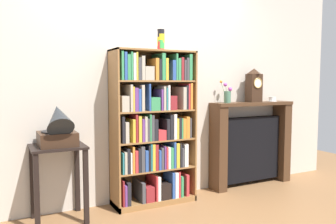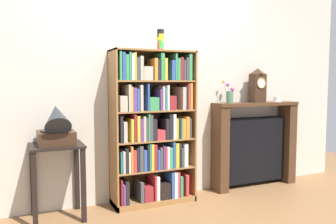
% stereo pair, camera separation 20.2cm
% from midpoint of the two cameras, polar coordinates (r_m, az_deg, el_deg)
% --- Properties ---
extents(ground_plane, '(8.13, 6.40, 0.02)m').
position_cam_midpoint_polar(ground_plane, '(3.82, -3.43, -15.27)').
color(ground_plane, brown).
extents(wall_back, '(5.13, 0.08, 2.60)m').
position_cam_midpoint_polar(wall_back, '(3.92, -2.62, 4.81)').
color(wall_back, beige).
rests_on(wall_back, ground).
extents(bookshelf, '(0.89, 0.33, 1.64)m').
position_cam_midpoint_polar(bookshelf, '(3.68, -3.98, -2.99)').
color(bookshelf, olive).
rests_on(bookshelf, ground).
extents(cup_stack, '(0.08, 0.08, 0.22)m').
position_cam_midpoint_polar(cup_stack, '(3.67, -2.79, 11.88)').
color(cup_stack, red).
rests_on(cup_stack, bookshelf).
extents(side_table_left, '(0.49, 0.43, 0.72)m').
position_cam_midpoint_polar(side_table_left, '(3.44, -19.42, -8.63)').
color(side_table_left, black).
rests_on(side_table_left, ground).
extents(gramophone, '(0.33, 0.45, 0.46)m').
position_cam_midpoint_polar(gramophone, '(3.32, -19.48, -2.47)').
color(gramophone, '#382316').
rests_on(gramophone, side_table_left).
extents(fireplace_mantel, '(1.15, 0.25, 1.06)m').
position_cam_midpoint_polar(fireplace_mantel, '(4.50, 12.27, -5.25)').
color(fireplace_mantel, '#472D1C').
rests_on(fireplace_mantel, ground).
extents(mantel_clock, '(0.17, 0.15, 0.42)m').
position_cam_midpoint_polar(mantel_clock, '(4.43, 12.84, 4.35)').
color(mantel_clock, '#382316').
rests_on(mantel_clock, fireplace_mantel).
extents(flower_vase, '(0.13, 0.12, 0.27)m').
position_cam_midpoint_polar(flower_vase, '(4.19, 8.47, 2.89)').
color(flower_vase, '#4C7A60').
rests_on(flower_vase, fireplace_mantel).
extents(teacup_with_saucer, '(0.13, 0.13, 0.06)m').
position_cam_midpoint_polar(teacup_with_saucer, '(4.64, 15.73, 2.04)').
color(teacup_with_saucer, white).
rests_on(teacup_with_saucer, fireplace_mantel).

